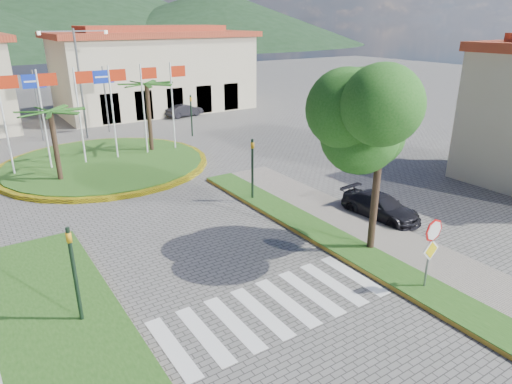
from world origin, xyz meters
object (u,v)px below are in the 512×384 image
roundabout_island (105,163)px  deciduous_tree (383,121)px  stop_sign (431,243)px  car_dark_b (184,110)px  car_side_right (381,206)px

roundabout_island → deciduous_tree: size_ratio=1.87×
stop_sign → car_dark_b: size_ratio=0.73×
deciduous_tree → car_side_right: (2.75, 2.00, -4.61)m
roundabout_island → deciduous_tree: bearing=-72.1°
roundabout_island → car_dark_b: (10.77, 11.41, 0.42)m
roundabout_island → deciduous_tree: 18.55m
car_dark_b → car_side_right: (-2.53, -26.41, -0.03)m
stop_sign → car_side_right: bearing=56.4°
stop_sign → deciduous_tree: 4.59m
stop_sign → car_dark_b: stop_sign is taller
stop_sign → deciduous_tree: (0.60, 3.04, 3.38)m
roundabout_island → car_side_right: roundabout_island is taller
deciduous_tree → car_dark_b: 29.25m
deciduous_tree → car_side_right: bearing=36.0°
deciduous_tree → car_dark_b: size_ratio=1.88×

